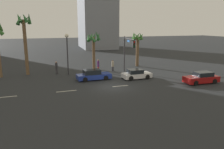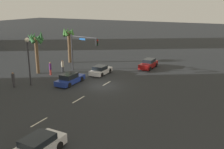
# 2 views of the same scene
# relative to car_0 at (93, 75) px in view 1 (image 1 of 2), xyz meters

# --- Properties ---
(ground_plane) EXTENTS (220.00, 220.00, 0.00)m
(ground_plane) POSITION_rel_car_0_xyz_m (1.23, -4.16, -0.64)
(ground_plane) COLOR #232628
(lane_stripe_1) EXTENTS (2.07, 0.14, 0.01)m
(lane_stripe_1) POSITION_rel_car_0_xyz_m (-10.32, -4.16, -0.63)
(lane_stripe_1) COLOR silver
(lane_stripe_1) RESTS_ON ground_plane
(lane_stripe_2) EXTENTS (2.26, 0.14, 0.01)m
(lane_stripe_2) POSITION_rel_car_0_xyz_m (-4.19, -4.16, -0.63)
(lane_stripe_2) COLOR silver
(lane_stripe_2) RESTS_ON ground_plane
(lane_stripe_3) EXTENTS (2.03, 0.14, 0.01)m
(lane_stripe_3) POSITION_rel_car_0_xyz_m (2.25, -4.16, -0.63)
(lane_stripe_3) COLOR silver
(lane_stripe_3) RESTS_ON ground_plane
(car_0) EXTENTS (4.61, 1.92, 1.40)m
(car_0) POSITION_rel_car_0_xyz_m (0.00, 0.00, 0.00)
(car_0) COLOR navy
(car_0) RESTS_ON ground_plane
(car_1) EXTENTS (3.98, 1.91, 1.30)m
(car_1) POSITION_rel_car_0_xyz_m (5.73, -1.30, -0.04)
(car_1) COLOR silver
(car_1) RESTS_ON ground_plane
(car_3) EXTENTS (4.53, 1.89, 1.44)m
(car_3) POSITION_rel_car_0_xyz_m (12.48, -6.28, 0.03)
(car_3) COLOR maroon
(car_3) RESTS_ON ground_plane
(traffic_signal) EXTENTS (0.88, 5.11, 5.51)m
(traffic_signal) POSITION_rel_car_0_xyz_m (5.90, 2.12, 3.14)
(traffic_signal) COLOR #38383D
(traffic_signal) RESTS_ON ground_plane
(streetlamp) EXTENTS (0.56, 0.56, 6.03)m
(streetlamp) POSITION_rel_car_0_xyz_m (-2.74, 4.10, 3.60)
(streetlamp) COLOR #2D2D33
(streetlamp) RESTS_ON ground_plane
(pedestrian_0) EXTENTS (0.44, 0.44, 1.94)m
(pedestrian_0) POSITION_rel_car_0_xyz_m (2.10, 4.95, 0.40)
(pedestrian_0) COLOR #BF3833
(pedestrian_0) RESTS_ON ground_plane
(pedestrian_1) EXTENTS (0.48, 0.48, 1.92)m
(pedestrian_1) POSITION_rel_car_0_xyz_m (-4.30, 5.39, 0.37)
(pedestrian_1) COLOR #333338
(pedestrian_1) RESTS_ON ground_plane
(pedestrian_2) EXTENTS (0.43, 0.43, 1.78)m
(pedestrian_2) POSITION_rel_car_0_xyz_m (4.39, 4.54, 0.29)
(pedestrian_2) COLOR #333338
(pedestrian_2) RESTS_ON ground_plane
(palm_tree_0) EXTENTS (2.34, 2.42, 6.13)m
(palm_tree_0) POSITION_rel_car_0_xyz_m (9.99, 7.36, 3.70)
(palm_tree_0) COLOR brown
(palm_tree_0) RESTS_ON ground_plane
(palm_tree_1) EXTENTS (2.43, 2.38, 6.45)m
(palm_tree_1) POSITION_rel_car_0_xyz_m (2.01, 7.18, 3.94)
(palm_tree_1) COLOR brown
(palm_tree_1) RESTS_ON ground_plane
(palm_tree_3) EXTENTS (2.23, 2.25, 8.97)m
(palm_tree_3) POSITION_rel_car_0_xyz_m (-8.37, 6.42, 5.59)
(palm_tree_3) COLOR brown
(palm_tree_3) RESTS_ON ground_plane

